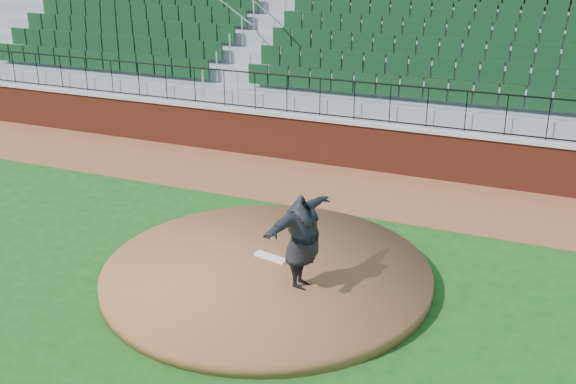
% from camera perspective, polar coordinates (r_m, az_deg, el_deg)
% --- Properties ---
extents(ground, '(90.00, 90.00, 0.00)m').
position_cam_1_polar(ground, '(12.40, -2.74, -7.93)').
color(ground, '#164915').
rests_on(ground, ground).
extents(warning_track, '(34.00, 3.20, 0.01)m').
position_cam_1_polar(warning_track, '(16.97, 5.16, 0.31)').
color(warning_track, brown).
rests_on(warning_track, ground).
extents(field_wall, '(34.00, 0.35, 1.20)m').
position_cam_1_polar(field_wall, '(18.23, 6.80, 3.70)').
color(field_wall, maroon).
rests_on(field_wall, ground).
extents(wall_cap, '(34.00, 0.45, 0.10)m').
position_cam_1_polar(wall_cap, '(18.04, 6.89, 5.67)').
color(wall_cap, '#B7B7B7').
rests_on(wall_cap, field_wall).
extents(wall_railing, '(34.00, 0.05, 1.00)m').
position_cam_1_polar(wall_railing, '(17.90, 6.96, 7.37)').
color(wall_railing, black).
rests_on(wall_railing, wall_cap).
extents(seating_stands, '(34.00, 5.10, 4.60)m').
position_cam_1_polar(seating_stands, '(20.38, 9.24, 10.37)').
color(seating_stands, gray).
rests_on(seating_stands, ground).
extents(concourse_wall, '(34.00, 0.50, 5.50)m').
position_cam_1_polar(concourse_wall, '(23.00, 11.09, 12.61)').
color(concourse_wall, maroon).
rests_on(concourse_wall, ground).
extents(pitchers_mound, '(5.95, 5.95, 0.25)m').
position_cam_1_polar(pitchers_mound, '(12.61, -1.76, -6.75)').
color(pitchers_mound, brown).
rests_on(pitchers_mound, ground).
extents(pitching_rubber, '(0.70, 0.31, 0.05)m').
position_cam_1_polar(pitching_rubber, '(12.86, -1.43, -5.42)').
color(pitching_rubber, white).
rests_on(pitching_rubber, pitchers_mound).
extents(pitcher, '(0.81, 2.11, 1.67)m').
position_cam_1_polar(pitcher, '(11.55, 1.19, -4.15)').
color(pitcher, black).
rests_on(pitcher, pitchers_mound).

